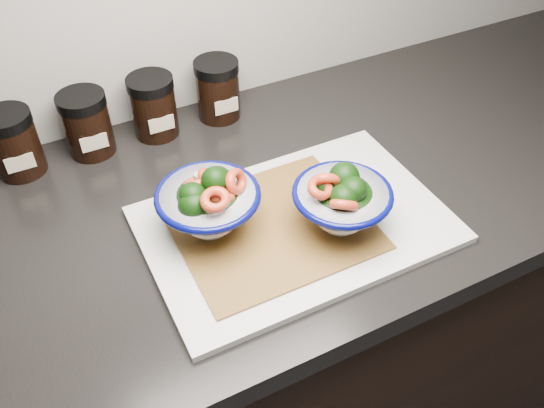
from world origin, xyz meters
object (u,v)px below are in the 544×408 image
spice_jar_b (14,143)px  bowl_left (209,204)px  bowl_right (342,201)px  cutting_board (295,224)px  spice_jar_c (87,124)px  spice_jar_d (153,106)px  spice_jar_e (218,89)px

spice_jar_b → bowl_left: bearing=-51.9°
bowl_right → spice_jar_b: 0.54m
cutting_board → bowl_left: bowl_left is taller
bowl_left → bowl_right: bowl_left is taller
spice_jar_c → spice_jar_d: (0.12, 0.00, 0.00)m
spice_jar_c → spice_jar_e: bearing=0.0°
bowl_right → spice_jar_c: bowl_right is taller
spice_jar_b → spice_jar_d: size_ratio=1.00×
bowl_right → bowl_left: bearing=155.1°
bowl_left → spice_jar_e: (0.14, 0.29, -0.01)m
bowl_left → bowl_right: 0.19m
cutting_board → bowl_right: bearing=-35.5°
spice_jar_d → spice_jar_b: bearing=180.0°
spice_jar_b → spice_jar_c: size_ratio=1.00×
spice_jar_e → cutting_board: bearing=-92.8°
bowl_right → spice_jar_b: (-0.40, 0.37, -0.01)m
spice_jar_d → spice_jar_e: 0.12m
cutting_board → spice_jar_d: 0.35m
spice_jar_d → bowl_left: bearing=-92.5°
spice_jar_e → bowl_right: bearing=-84.3°
spice_jar_c → spice_jar_e: 0.24m
cutting_board → spice_jar_b: size_ratio=3.98×
cutting_board → spice_jar_d: (-0.11, 0.33, 0.05)m
cutting_board → spice_jar_e: spice_jar_e is taller
spice_jar_b → spice_jar_e: bearing=0.0°
spice_jar_c → bowl_left: bearing=-69.9°
bowl_right → spice_jar_d: bowl_right is taller
cutting_board → spice_jar_c: (-0.23, 0.33, 0.05)m
cutting_board → spice_jar_e: (0.02, 0.33, 0.05)m
bowl_left → spice_jar_d: 0.29m
bowl_right → spice_jar_e: size_ratio=1.29×
bowl_left → spice_jar_c: size_ratio=1.35×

